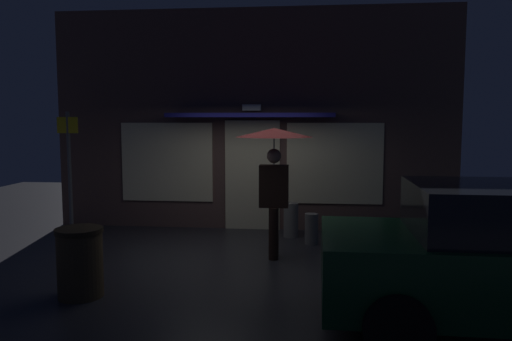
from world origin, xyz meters
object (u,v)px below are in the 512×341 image
person_with_umbrella (274,157)px  sidewalk_bollard_2 (311,229)px  sidewalk_bollard (291,220)px  street_sign_post (69,166)px  trash_bin (80,262)px

person_with_umbrella → sidewalk_bollard_2: size_ratio=3.78×
sidewalk_bollard → sidewalk_bollard_2: (0.38, -0.52, -0.05)m
sidewalk_bollard_2 → person_with_umbrella: bearing=-122.9°
sidewalk_bollard_2 → street_sign_post: bearing=178.1°
trash_bin → sidewalk_bollard_2: bearing=45.4°
sidewalk_bollard → trash_bin: trash_bin is taller
trash_bin → street_sign_post: bearing=117.8°
sidewalk_bollard → sidewalk_bollard_2: size_ratio=1.19×
street_sign_post → sidewalk_bollard: 4.29m
street_sign_post → sidewalk_bollard: (4.15, 0.37, -1.01)m
person_with_umbrella → trash_bin: size_ratio=2.39×
person_with_umbrella → street_sign_post: size_ratio=0.88×
trash_bin → sidewalk_bollard: bearing=53.9°
sidewalk_bollard → sidewalk_bollard_2: 0.65m
street_sign_post → trash_bin: (1.63, -3.09, -0.90)m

